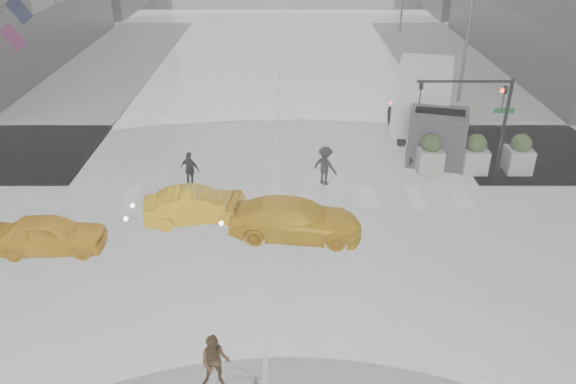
{
  "coord_description": "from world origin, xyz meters",
  "views": [
    {
      "loc": [
        0.6,
        -14.83,
        11.25
      ],
      "look_at": [
        0.62,
        2.0,
        2.35
      ],
      "focal_mm": 35.0,
      "sensor_mm": 36.0,
      "label": 1
    }
  ],
  "objects_px": {
    "traffic_signal_pole": "(484,108)",
    "box_truck": "(426,106)",
    "pedestrian_brown": "(215,362)",
    "taxi_mid": "(197,206)",
    "taxi_front": "(49,234)"
  },
  "relations": [
    {
      "from": "traffic_signal_pole",
      "to": "box_truck",
      "type": "height_order",
      "value": "traffic_signal_pole"
    },
    {
      "from": "box_truck",
      "to": "traffic_signal_pole",
      "type": "bearing_deg",
      "value": -52.94
    },
    {
      "from": "pedestrian_brown",
      "to": "taxi_mid",
      "type": "distance_m",
      "value": 8.51
    },
    {
      "from": "traffic_signal_pole",
      "to": "taxi_front",
      "type": "distance_m",
      "value": 18.05
    },
    {
      "from": "traffic_signal_pole",
      "to": "box_truck",
      "type": "xyz_separation_m",
      "value": [
        -1.51,
        3.79,
        -1.22
      ]
    },
    {
      "from": "traffic_signal_pole",
      "to": "box_truck",
      "type": "bearing_deg",
      "value": 111.65
    },
    {
      "from": "taxi_mid",
      "to": "box_truck",
      "type": "height_order",
      "value": "box_truck"
    },
    {
      "from": "taxi_front",
      "to": "taxi_mid",
      "type": "relative_size",
      "value": 0.97
    },
    {
      "from": "taxi_mid",
      "to": "box_truck",
      "type": "relative_size",
      "value": 0.57
    },
    {
      "from": "taxi_mid",
      "to": "traffic_signal_pole",
      "type": "bearing_deg",
      "value": -82.36
    },
    {
      "from": "pedestrian_brown",
      "to": "traffic_signal_pole",
      "type": "bearing_deg",
      "value": 50.24
    },
    {
      "from": "traffic_signal_pole",
      "to": "taxi_front",
      "type": "bearing_deg",
      "value": -160.36
    },
    {
      "from": "traffic_signal_pole",
      "to": "pedestrian_brown",
      "type": "distance_m",
      "value": 16.18
    },
    {
      "from": "traffic_signal_pole",
      "to": "taxi_mid",
      "type": "distance_m",
      "value": 12.81
    },
    {
      "from": "pedestrian_brown",
      "to": "box_truck",
      "type": "bearing_deg",
      "value": 61.55
    }
  ]
}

